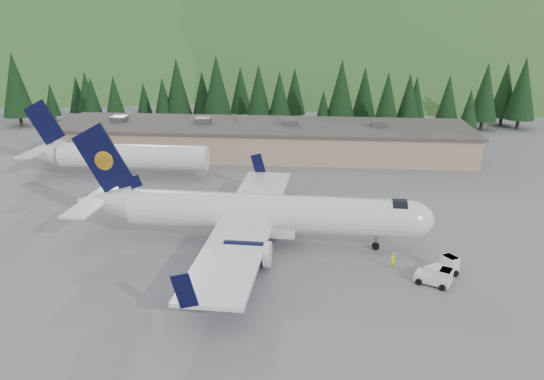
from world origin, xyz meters
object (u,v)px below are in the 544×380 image
(airliner, at_px, (256,214))
(baggage_tug_b, at_px, (437,277))
(baggage_tug_a, at_px, (444,267))
(ramp_worker, at_px, (393,261))
(second_airliner, at_px, (114,155))
(terminal_building, at_px, (261,139))

(airliner, bearing_deg, baggage_tug_b, -21.58)
(baggage_tug_a, xyz_separation_m, ramp_worker, (-4.58, 0.80, 0.05))
(second_airliner, xyz_separation_m, baggage_tug_b, (41.00, -29.45, -2.58))
(baggage_tug_a, distance_m, baggage_tug_b, 2.30)
(baggage_tug_a, relative_size, baggage_tug_b, 1.00)
(baggage_tug_b, distance_m, terminal_building, 50.14)
(second_airliner, bearing_deg, airliner, -42.67)
(terminal_building, bearing_deg, ramp_worker, -67.62)
(second_airliner, bearing_deg, terminal_building, 38.78)
(terminal_building, bearing_deg, baggage_tug_b, -65.11)
(terminal_building, bearing_deg, airliner, -84.12)
(ramp_worker, bearing_deg, terminal_building, -94.79)
(ramp_worker, bearing_deg, second_airliner, -62.55)
(baggage_tug_a, bearing_deg, second_airliner, 112.52)
(airliner, relative_size, ramp_worker, 23.41)
(second_airliner, distance_m, terminal_building, 25.55)
(second_airliner, xyz_separation_m, ramp_worker, (37.46, -26.59, -2.52))
(baggage_tug_a, bearing_deg, baggage_tug_b, -151.13)
(airliner, distance_m, baggage_tug_b, 18.92)
(second_airliner, distance_m, baggage_tug_a, 50.24)
(baggage_tug_b, height_order, ramp_worker, baggage_tug_b)
(airliner, xyz_separation_m, terminal_building, (-3.91, 37.96, -0.71))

